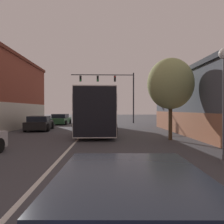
{
  "coord_description": "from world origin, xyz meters",
  "views": [
    {
      "loc": [
        1.76,
        1.14,
        1.91
      ],
      "look_at": [
        2.25,
        17.53,
        1.71
      ],
      "focal_mm": 35.0,
      "sensor_mm": 36.0,
      "label": 1
    }
  ],
  "objects": [
    {
      "name": "street_lamp",
      "position": [
        5.94,
        8.7,
        2.75
      ],
      "size": [
        0.39,
        0.39,
        4.08
      ],
      "color": "#47474C",
      "rests_on": "ground_plane"
    },
    {
      "name": "parked_car_left_far",
      "position": [
        -3.98,
        29.19,
        0.63
      ],
      "size": [
        2.24,
        4.44,
        1.32
      ],
      "rotation": [
        0.0,
        0.0,
        1.53
      ],
      "color": "#285633",
      "rests_on": "ground_plane"
    },
    {
      "name": "street_tree_near",
      "position": [
        5.8,
        14.61,
        3.5
      ],
      "size": [
        2.88,
        2.59,
        5.09
      ],
      "color": "#4C3823",
      "rests_on": "ground_plane"
    },
    {
      "name": "traffic_signal_gantry",
      "position": [
        2.82,
        31.37,
        5.2
      ],
      "size": [
        8.73,
        0.36,
        6.98
      ],
      "color": "black",
      "rests_on": "ground_plane"
    },
    {
      "name": "lane_center_line",
      "position": [
        0.0,
        17.69,
        0.0
      ],
      "size": [
        0.14,
        47.38,
        0.01
      ],
      "color": "silver",
      "rests_on": "ground_plane"
    },
    {
      "name": "parked_car_left_near",
      "position": [
        -4.3,
        21.33,
        0.63
      ],
      "size": [
        2.48,
        4.75,
        1.3
      ],
      "rotation": [
        0.0,
        0.0,
        1.67
      ],
      "color": "black",
      "rests_on": "ground_plane"
    },
    {
      "name": "bus",
      "position": [
        0.98,
        19.71,
        1.87
      ],
      "size": [
        3.16,
        11.9,
        3.33
      ],
      "rotation": [
        0.0,
        0.0,
        1.6
      ],
      "color": "silver",
      "rests_on": "ground_plane"
    }
  ]
}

